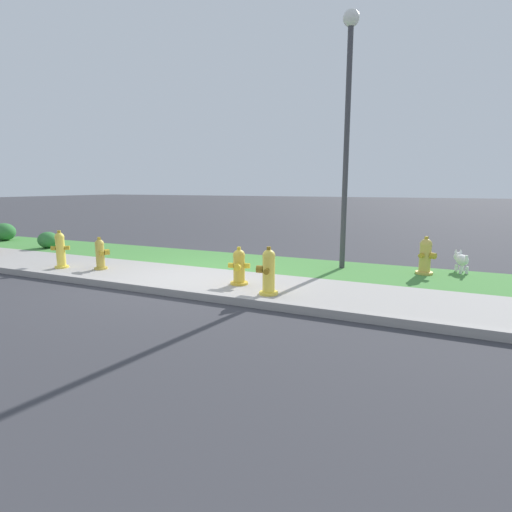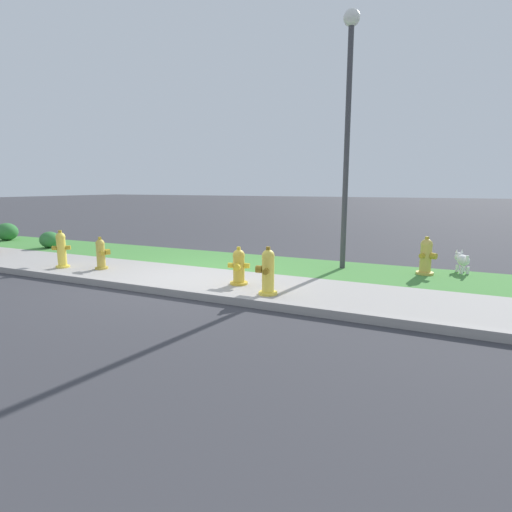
% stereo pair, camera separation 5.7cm
% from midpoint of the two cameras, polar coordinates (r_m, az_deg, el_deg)
% --- Properties ---
extents(ground_plane, '(120.00, 120.00, 0.00)m').
position_cam_midpoint_polar(ground_plane, '(7.65, -9.64, -3.18)').
color(ground_plane, '#38383D').
extents(sidewalk_pavement, '(18.00, 2.01, 0.01)m').
position_cam_midpoint_polar(sidewalk_pavement, '(7.65, -9.64, -3.14)').
color(sidewalk_pavement, '#9E9993').
rests_on(sidewalk_pavement, ground).
extents(grass_verge, '(18.00, 1.95, 0.01)m').
position_cam_midpoint_polar(grass_verge, '(9.31, -2.75, -0.68)').
color(grass_verge, '#47893D').
rests_on(grass_verge, ground).
extents(street_curb, '(18.00, 0.16, 0.12)m').
position_cam_midpoint_polar(street_curb, '(6.80, -14.83, -4.51)').
color(street_curb, '#9E9993').
rests_on(street_curb, ground).
extents(fire_hydrant_by_grass_verge, '(0.34, 0.33, 0.81)m').
position_cam_midpoint_polar(fire_hydrant_by_grass_verge, '(9.39, -25.87, 0.81)').
color(fire_hydrant_by_grass_verge, yellow).
rests_on(fire_hydrant_by_grass_verge, ground).
extents(fire_hydrant_near_corner, '(0.35, 0.32, 0.68)m').
position_cam_midpoint_polar(fire_hydrant_near_corner, '(8.90, -21.09, 0.27)').
color(fire_hydrant_near_corner, gold).
rests_on(fire_hydrant_near_corner, ground).
extents(fire_hydrant_mid_block, '(0.39, 0.37, 0.68)m').
position_cam_midpoint_polar(fire_hydrant_mid_block, '(7.00, -2.25, -1.58)').
color(fire_hydrant_mid_block, gold).
rests_on(fire_hydrant_mid_block, ground).
extents(fire_hydrant_far_end, '(0.38, 0.39, 0.75)m').
position_cam_midpoint_polar(fire_hydrant_far_end, '(8.51, 23.30, -0.05)').
color(fire_hydrant_far_end, gold).
rests_on(fire_hydrant_far_end, ground).
extents(fire_hydrant_across_street, '(0.36, 0.39, 0.78)m').
position_cam_midpoint_polar(fire_hydrant_across_street, '(6.34, 1.95, -2.28)').
color(fire_hydrant_across_street, yellow).
rests_on(fire_hydrant_across_street, ground).
extents(small_white_dog, '(0.31, 0.49, 0.45)m').
position_cam_midpoint_polar(small_white_dog, '(9.03, 27.53, -0.52)').
color(small_white_dog, white).
rests_on(small_white_dog, ground).
extents(street_lamp, '(0.32, 0.32, 5.06)m').
position_cam_midpoint_polar(street_lamp, '(8.67, 13.26, 20.24)').
color(street_lamp, '#3D3D42').
rests_on(street_lamp, ground).
extents(shrub_bush_far_verge, '(0.65, 0.65, 0.56)m').
position_cam_midpoint_polar(shrub_bush_far_verge, '(15.11, -31.95, 2.96)').
color(shrub_bush_far_verge, '#337538').
rests_on(shrub_bush_far_verge, ground).
extents(shrub_bush_near_lamp, '(0.54, 0.54, 0.46)m').
position_cam_midpoint_polar(shrub_bush_near_lamp, '(12.67, -27.27, 2.08)').
color(shrub_bush_near_lamp, '#337538').
rests_on(shrub_bush_near_lamp, ground).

